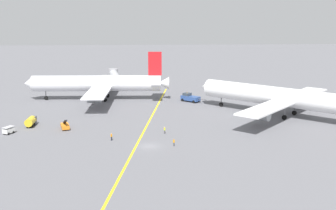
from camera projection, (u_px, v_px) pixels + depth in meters
ground_plane at (149, 146)px, 89.70m from camera, size 600.00×600.00×0.00m
taxiway_stripe at (143, 133)px, 99.37m from camera, size 17.96×118.79×0.01m
airliner_at_gate_left at (98, 84)px, 136.93m from camera, size 47.64×46.04×15.84m
airliner_being_pushed at (281, 97)px, 115.11m from camera, size 42.52×40.28×16.87m
pushback_tug at (190, 98)px, 134.94m from camera, size 7.87×7.46×3.04m
gse_belt_loader_portside at (65, 126)px, 102.74m from camera, size 2.88×5.07×3.02m
gse_fuel_bowser_stubby at (31, 121)px, 105.35m from camera, size 2.02×4.91×2.40m
gse_baggage_cart_near_cluster at (9, 130)px, 98.68m from camera, size 2.67×3.15×1.71m
ground_crew_ramp_agent_by_cones at (111, 137)px, 93.44m from camera, size 0.36×0.50×1.73m
ground_crew_wing_walker_right at (174, 142)px, 89.48m from camera, size 0.36×0.36×1.62m
ground_crew_marshaller_foreground at (165, 130)px, 98.65m from camera, size 0.40×0.43×1.72m
jet_bridge at (115, 76)px, 162.75m from camera, size 6.15×20.45×6.00m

